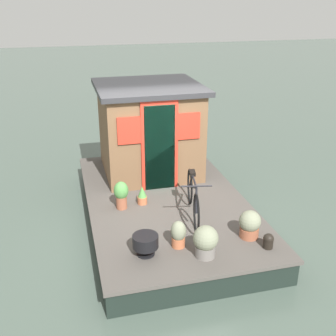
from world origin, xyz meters
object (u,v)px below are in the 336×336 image
at_px(potted_plant_ivy, 142,195).
at_px(potted_plant_rosemary, 250,224).
at_px(charcoal_grill, 145,242).
at_px(potted_plant_sage, 206,241).
at_px(houseboat_cabin, 149,129).
at_px(potted_plant_thyme, 121,194).
at_px(mooring_bollard, 268,241).
at_px(bicycle, 193,197).
at_px(potted_plant_geranium, 178,234).

bearing_deg(potted_plant_ivy, potted_plant_rosemary, -137.37).
relative_size(potted_plant_ivy, charcoal_grill, 0.91).
xyz_separation_m(potted_plant_sage, charcoal_grill, (0.26, 0.85, -0.04)).
relative_size(houseboat_cabin, potted_plant_thyme, 4.10).
bearing_deg(mooring_bollard, bicycle, 33.11).
relative_size(bicycle, potted_plant_geranium, 3.80).
height_order(potted_plant_geranium, mooring_bollard, potted_plant_geranium).
height_order(bicycle, potted_plant_ivy, bicycle).
bearing_deg(potted_plant_ivy, potted_plant_thyme, 101.52).
height_order(potted_plant_rosemary, charcoal_grill, potted_plant_rosemary).
height_order(potted_plant_geranium, charcoal_grill, potted_plant_geranium).
bearing_deg(potted_plant_geranium, potted_plant_ivy, 9.57).
xyz_separation_m(potted_plant_geranium, potted_plant_ivy, (1.53, 0.26, -0.05)).
bearing_deg(potted_plant_sage, potted_plant_geranium, 42.38).
distance_m(bicycle, potted_plant_thyme, 1.30).
height_order(potted_plant_thyme, mooring_bollard, potted_plant_thyme).
distance_m(potted_plant_ivy, potted_plant_sage, 1.97).
relative_size(potted_plant_rosemary, charcoal_grill, 1.19).
distance_m(potted_plant_ivy, charcoal_grill, 1.65).
relative_size(potted_plant_geranium, mooring_bollard, 1.81).
relative_size(potted_plant_thyme, mooring_bollard, 2.17).
xyz_separation_m(potted_plant_sage, potted_plant_thyme, (1.80, 0.97, 0.03)).
xyz_separation_m(potted_plant_geranium, charcoal_grill, (-0.09, 0.53, -0.00)).
xyz_separation_m(houseboat_cabin, bicycle, (-2.17, -0.30, -0.59)).
height_order(potted_plant_sage, potted_plant_thyme, potted_plant_thyme).
bearing_deg(potted_plant_thyme, potted_plant_ivy, -78.48).
distance_m(potted_plant_rosemary, potted_plant_thyme, 2.35).
bearing_deg(potted_plant_sage, houseboat_cabin, 1.78).
bearing_deg(charcoal_grill, bicycle, -47.21).
distance_m(houseboat_cabin, potted_plant_rosemary, 3.28).
xyz_separation_m(bicycle, potted_plant_sage, (-1.22, 0.19, -0.11)).
bearing_deg(charcoal_grill, potted_plant_rosemary, -87.59).
bearing_deg(potted_plant_sage, potted_plant_ivy, 16.99).
bearing_deg(houseboat_cabin, potted_plant_rosemary, -162.56).
distance_m(houseboat_cabin, mooring_bollard, 3.69).
relative_size(houseboat_cabin, potted_plant_geranium, 4.92).
xyz_separation_m(houseboat_cabin, potted_plant_thyme, (-1.58, 0.87, -0.67)).
bearing_deg(bicycle, potted_plant_geranium, 149.82).
bearing_deg(potted_plant_ivy, potted_plant_sage, -163.01).
relative_size(houseboat_cabin, mooring_bollard, 8.89).
height_order(bicycle, charcoal_grill, bicycle).
distance_m(potted_plant_thyme, charcoal_grill, 1.55).
height_order(houseboat_cabin, potted_plant_ivy, houseboat_cabin).
distance_m(bicycle, potted_plant_ivy, 1.03).
height_order(potted_plant_rosemary, potted_plant_thyme, potted_plant_thyme).
relative_size(houseboat_cabin, potted_plant_rosemary, 4.66).
xyz_separation_m(potted_plant_ivy, charcoal_grill, (-1.62, 0.27, 0.05)).
bearing_deg(charcoal_grill, potted_plant_thyme, 4.59).
bearing_deg(houseboat_cabin, potted_plant_sage, -178.22).
bearing_deg(bicycle, potted_plant_sage, 171.13).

